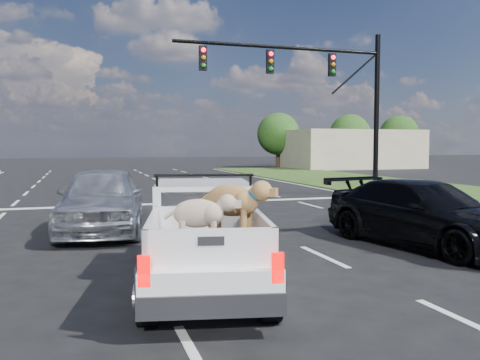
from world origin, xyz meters
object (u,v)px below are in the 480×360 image
at_px(traffic_signal, 327,86).
at_px(black_coupe, 425,214).
at_px(pickup_truck, 205,232).
at_px(silver_sedan, 102,199).

height_order(traffic_signal, black_coupe, traffic_signal).
relative_size(pickup_truck, black_coupe, 0.99).
bearing_deg(traffic_signal, black_coupe, -105.65).
xyz_separation_m(pickup_truck, silver_sedan, (-1.39, 5.51, 0.01)).
bearing_deg(pickup_truck, black_coupe, 26.71).
relative_size(traffic_signal, silver_sedan, 1.83).
xyz_separation_m(silver_sedan, black_coupe, (6.67, -4.09, -0.12)).
relative_size(traffic_signal, pickup_truck, 1.83).
xyz_separation_m(traffic_signal, black_coupe, (-2.86, -10.23, -4.00)).
bearing_deg(traffic_signal, silver_sedan, -147.25).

